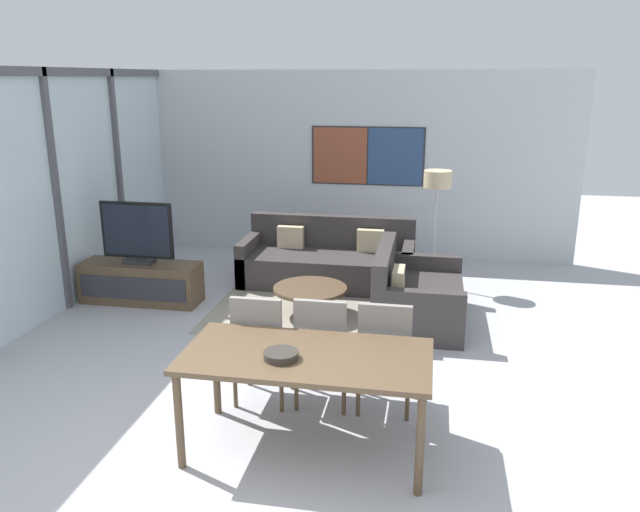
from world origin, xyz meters
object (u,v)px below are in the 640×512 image
Objects in this scene: dining_table at (307,363)px; dining_chair_right at (385,353)px; sofa_side at (411,298)px; fruit_bowl at (281,355)px; floor_lamp at (437,188)px; dining_chair_left at (261,346)px; dining_chair_centre at (322,348)px; television at (137,234)px; sofa_main at (328,262)px; coffee_table at (310,294)px; tv_console at (141,282)px.

dining_chair_right reaches higher than dining_table.
sofa_side is 3.00m from fruit_bowl.
floor_lamp is at bearing 75.79° from fruit_bowl.
dining_chair_left is (-1.17, -2.12, 0.26)m from sofa_side.
dining_chair_centre is 0.52m from dining_chair_right.
floor_lamp is (1.41, 3.42, 0.79)m from dining_chair_left.
television is at bearing 89.36° from sofa_side.
sofa_main is 1.27m from coffee_table.
sofa_main is (2.14, 1.19, 0.02)m from tv_console.
fruit_bowl is at bearing -82.86° from coffee_table.
television is at bearing 134.74° from dining_chair_left.
dining_chair_left reaches higher than sofa_side.
television is 0.50× the size of dining_table.
dining_table is 0.22m from fruit_bowl.
fruit_bowl is (-0.16, -0.11, 0.11)m from dining_table.
television reaches higher than fruit_bowl.
sofa_main is at bearing 89.89° from dining_chair_left.
floor_lamp is (3.54, 1.26, 0.45)m from television.
dining_chair_centre is 1.00× the size of dining_chair_right.
sofa_main is at bearing -177.17° from floor_lamp.
television is 0.91× the size of dining_chair_left.
dining_chair_centre is (-0.66, -2.08, 0.26)m from sofa_side.
television is 3.84m from dining_table.
fruit_bowl is at bearing -131.63° from dining_chair_right.
dining_chair_right is at bearing -63.26° from coffee_table.
dining_chair_left reaches higher than dining_table.
tv_console is at bearing 130.93° from fruit_bowl.
dining_chair_left is (2.14, -2.16, -0.34)m from television.
sofa_side is 1.51× the size of dining_chair_left.
fruit_bowl is (2.50, -2.88, 0.56)m from tv_console.
floor_lamp is (0.89, 3.38, 0.79)m from dining_chair_centre.
coffee_table is 2.13m from dining_chair_centre.
television is at bearing 130.93° from fruit_bowl.
dining_chair_left is at bearing -90.17° from coffee_table.
fruit_bowl is (0.35, -2.80, 0.55)m from coffee_table.
floor_lamp is at bearing 2.83° from sofa_main.
floor_lamp is (0.23, 1.30, 1.05)m from sofa_side.
dining_chair_left reaches higher than tv_console.
coffee_table is 0.87× the size of dining_chair_centre.
sofa_main is 3.36m from dining_chair_centre.
sofa_side is 1.17m from coffee_table.
dining_chair_centre is (2.66, -2.12, -0.34)m from television.
dining_table is at bearing -128.53° from dining_chair_right.
fruit_bowl is at bearing 163.96° from sofa_side.
sofa_side is 2.10m from dining_chair_right.
dining_table is (2.66, -2.77, -0.17)m from television.
fruit_bowl is at bearing -144.89° from dining_table.
tv_console is 3.91m from floor_lamp.
floor_lamp reaches higher than dining_table.
television reaches higher than dining_chair_right.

